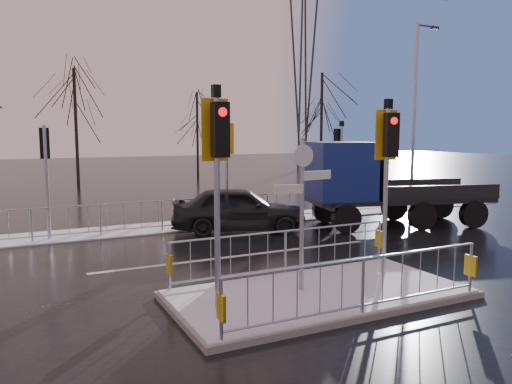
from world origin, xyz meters
name	(u,v)px	position (x,y,z in m)	size (l,w,h in m)	color
ground	(319,297)	(0.00, 0.00, 0.00)	(120.00, 120.00, 0.00)	black
snow_verge	(185,225)	(0.00, 8.60, 0.02)	(30.00, 2.00, 0.04)	white
lane_markings	(328,302)	(0.00, -0.33, 0.00)	(8.00, 11.38, 0.01)	silver
traffic_island	(318,278)	(-0.01, 0.01, 0.39)	(6.00, 3.04, 4.15)	#60605B
far_kerb_fixtures	(197,199)	(0.29, 8.09, 1.02)	(18.00, 0.65, 3.83)	#989FA6
car_far_lane	(239,209)	(1.33, 6.87, 0.76)	(1.80, 4.48, 1.52)	black
flatbed_truck	(363,182)	(5.62, 5.73, 1.59)	(6.84, 3.92, 2.99)	black
tree_far_a	(75,105)	(-2.00, 22.00, 4.82)	(3.75, 3.75, 7.08)	black
tree_far_b	(197,119)	(6.00, 24.00, 4.18)	(3.25, 3.25, 6.14)	black
tree_far_c	(322,105)	(14.00, 21.00, 5.15)	(4.00, 4.00, 7.55)	black
street_lamp_right	(416,108)	(10.57, 8.50, 4.39)	(1.25, 0.18, 8.00)	#989FA6
pylon_wires	(292,42)	(16.88, 30.00, 11.03)	(70.00, 2.38, 19.97)	#2D3033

